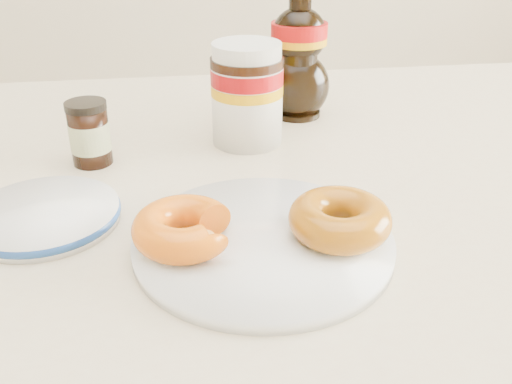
{
  "coord_description": "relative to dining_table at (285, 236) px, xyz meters",
  "views": [
    {
      "loc": [
        -0.12,
        -0.51,
        1.06
      ],
      "look_at": [
        -0.05,
        0.0,
        0.79
      ],
      "focal_mm": 40.0,
      "sensor_mm": 36.0,
      "label": 1
    }
  ],
  "objects": [
    {
      "name": "donut_whole",
      "position": [
        0.02,
        -0.15,
        0.11
      ],
      "size": [
        0.13,
        0.13,
        0.04
      ],
      "primitive_type": "torus",
      "rotation": [
        0.0,
        0.0,
        -0.37
      ],
      "color": "#8B4908",
      "rests_on": "plate"
    },
    {
      "name": "syrup_bottle",
      "position": [
        0.05,
        0.21,
        0.18
      ],
      "size": [
        0.11,
        0.1,
        0.19
      ],
      "primitive_type": null,
      "rotation": [
        0.0,
        0.0,
        -0.21
      ],
      "color": "black",
      "rests_on": "dining_table"
    },
    {
      "name": "blue_rim_saucer",
      "position": [
        -0.27,
        -0.07,
        0.09
      ],
      "size": [
        0.16,
        0.16,
        0.02
      ],
      "color": "white",
      "rests_on": "dining_table"
    },
    {
      "name": "dark_jar",
      "position": [
        -0.24,
        0.08,
        0.12
      ],
      "size": [
        0.05,
        0.05,
        0.08
      ],
      "rotation": [
        0.0,
        0.0,
        0.05
      ],
      "color": "black",
      "rests_on": "dining_table"
    },
    {
      "name": "donut_bitten",
      "position": [
        -0.13,
        -0.15,
        0.11
      ],
      "size": [
        0.13,
        0.13,
        0.03
      ],
      "primitive_type": "torus",
      "rotation": [
        0.0,
        0.0,
        0.4
      ],
      "color": "#D5590C",
      "rests_on": "plate"
    },
    {
      "name": "dining_table",
      "position": [
        0.0,
        0.0,
        0.0
      ],
      "size": [
        1.4,
        0.9,
        0.75
      ],
      "color": "beige",
      "rests_on": "ground"
    },
    {
      "name": "plate",
      "position": [
        -0.05,
        -0.15,
        0.09
      ],
      "size": [
        0.25,
        0.25,
        0.01
      ],
      "color": "white",
      "rests_on": "dining_table"
    },
    {
      "name": "nutella_jar",
      "position": [
        -0.03,
        0.12,
        0.16
      ],
      "size": [
        0.1,
        0.1,
        0.14
      ],
      "rotation": [
        0.0,
        0.0,
        0.28
      ],
      "color": "white",
      "rests_on": "dining_table"
    }
  ]
}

